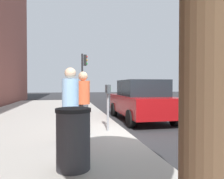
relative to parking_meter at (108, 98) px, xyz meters
The scene contains 8 objects.
ground_plane 1.29m from the parking_meter, 93.05° to the right, with size 80.00×80.00×0.00m, color #2B2B2D.
sidewalk_slab 2.68m from the parking_meter, 90.69° to the left, with size 28.00×6.00×0.15m, color #A8A59E.
parking_meter is the anchor object (origin of this frame).
pedestrian_at_meter 0.80m from the parking_meter, 104.47° to the left, with size 0.52×0.39×1.79m.
pedestrian_bystander 1.62m from the parking_meter, 135.14° to the left, with size 0.47×0.40×1.82m.
parked_sedan_near 3.00m from the parking_meter, 39.58° to the right, with size 4.41×2.00×1.77m.
traffic_signal 8.36m from the parking_meter, ahead, with size 0.24×0.44×3.60m.
trash_bin 3.00m from the parking_meter, 157.91° to the left, with size 0.59×0.59×1.01m.
Camera 1 is at (-6.15, 1.74, 1.54)m, focal length 32.88 mm.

